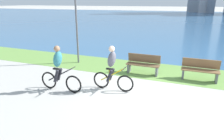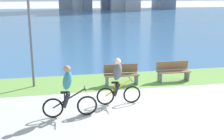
# 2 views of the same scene
# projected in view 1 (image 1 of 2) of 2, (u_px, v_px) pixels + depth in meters

# --- Properties ---
(ground_plane) EXTENTS (300.00, 300.00, 0.00)m
(ground_plane) POSITION_uv_depth(u_px,v_px,m) (147.00, 98.00, 7.07)
(ground_plane) COLOR #B2AFA8
(grass_strip_bayside) EXTENTS (120.00, 2.64, 0.01)m
(grass_strip_bayside) POSITION_uv_depth(u_px,v_px,m) (161.00, 72.00, 9.76)
(grass_strip_bayside) COLOR #6B9947
(grass_strip_bayside) RESTS_ON ground
(bay_water_surface) EXTENTS (300.00, 68.13, 0.00)m
(bay_water_surface) POSITION_uv_depth(u_px,v_px,m) (190.00, 18.00, 40.90)
(bay_water_surface) COLOR #386693
(bay_water_surface) RESTS_ON ground
(cyclist_lead) EXTENTS (1.61, 0.52, 1.68)m
(cyclist_lead) POSITION_uv_depth(u_px,v_px,m) (112.00, 69.00, 7.52)
(cyclist_lead) COLOR black
(cyclist_lead) RESTS_ON ground
(cyclist_trailing) EXTENTS (1.75, 0.52, 1.70)m
(cyclist_trailing) POSITION_uv_depth(u_px,v_px,m) (59.00, 69.00, 7.45)
(cyclist_trailing) COLOR black
(cyclist_trailing) RESTS_ON ground
(bench_near_path) EXTENTS (1.50, 0.47, 0.90)m
(bench_near_path) POSITION_uv_depth(u_px,v_px,m) (200.00, 70.00, 8.59)
(bench_near_path) COLOR brown
(bench_near_path) RESTS_ON ground
(bench_far_along_path) EXTENTS (1.50, 0.47, 0.90)m
(bench_far_along_path) POSITION_uv_depth(u_px,v_px,m) (143.00, 64.00, 9.36)
(bench_far_along_path) COLOR brown
(bench_far_along_path) RESTS_ON ground
(lamppost_tall) EXTENTS (0.28, 0.28, 4.14)m
(lamppost_tall) POSITION_uv_depth(u_px,v_px,m) (76.00, 12.00, 10.40)
(lamppost_tall) COLOR #595960
(lamppost_tall) RESTS_ON ground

